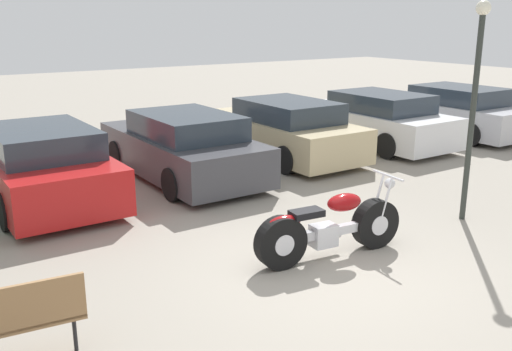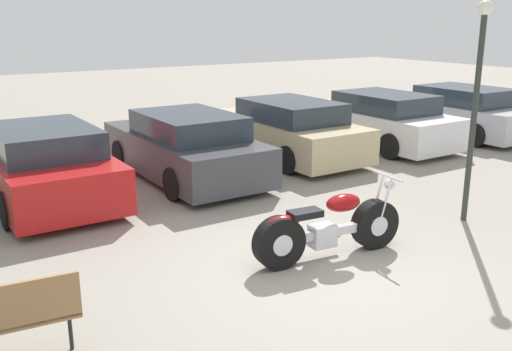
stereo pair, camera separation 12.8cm
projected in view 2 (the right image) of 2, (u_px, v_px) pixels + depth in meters
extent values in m
plane|color=gray|center=(328.00, 273.00, 7.26)|extent=(60.00, 60.00, 0.00)
cylinder|color=black|center=(375.00, 224.00, 7.99)|extent=(0.71, 0.27, 0.70)
cylinder|color=silver|center=(375.00, 224.00, 7.99)|extent=(0.30, 0.25, 0.28)
cylinder|color=black|center=(279.00, 243.00, 7.33)|extent=(0.71, 0.27, 0.70)
cylinder|color=silver|center=(279.00, 243.00, 7.33)|extent=(0.30, 0.25, 0.28)
cube|color=silver|center=(329.00, 232.00, 7.66)|extent=(1.18, 0.23, 0.12)
cube|color=silver|center=(322.00, 236.00, 7.62)|extent=(0.36, 0.27, 0.30)
ellipsoid|color=maroon|center=(343.00, 203.00, 7.65)|extent=(0.55, 0.34, 0.24)
cube|color=black|center=(305.00, 214.00, 7.40)|extent=(0.46, 0.29, 0.09)
ellipsoid|color=maroon|center=(283.00, 223.00, 7.28)|extent=(0.50, 0.25, 0.20)
cylinder|color=silver|center=(385.00, 202.00, 7.86)|extent=(0.22, 0.06, 0.69)
cylinder|color=silver|center=(377.00, 198.00, 8.02)|extent=(0.22, 0.06, 0.69)
cylinder|color=silver|center=(388.00, 176.00, 7.89)|extent=(0.10, 0.62, 0.03)
sphere|color=silver|center=(390.00, 184.00, 7.94)|extent=(0.15, 0.15, 0.15)
cylinder|color=silver|center=(303.00, 242.00, 7.67)|extent=(1.18, 0.20, 0.08)
cube|color=red|center=(43.00, 170.00, 10.20)|extent=(1.81, 4.37, 0.75)
cube|color=#28333D|center=(43.00, 140.00, 9.83)|extent=(1.59, 2.27, 0.45)
cylinder|color=black|center=(71.00, 160.00, 11.79)|extent=(0.20, 0.61, 0.61)
cylinder|color=black|center=(9.00, 210.00, 8.72)|extent=(0.20, 0.61, 0.61)
cylinder|color=black|center=(115.00, 192.00, 9.60)|extent=(0.20, 0.61, 0.61)
cube|color=#3D3D42|center=(184.00, 152.00, 11.57)|extent=(1.81, 4.37, 0.75)
cube|color=#28333D|center=(189.00, 125.00, 11.19)|extent=(1.59, 2.27, 0.45)
cylinder|color=black|center=(121.00, 154.00, 12.28)|extent=(0.20, 0.61, 0.61)
cylinder|color=black|center=(191.00, 145.00, 13.16)|extent=(0.20, 0.61, 0.61)
cylinder|color=black|center=(175.00, 184.00, 10.08)|extent=(0.20, 0.61, 0.61)
cylinder|color=black|center=(255.00, 171.00, 10.97)|extent=(0.20, 0.61, 0.61)
cube|color=#C6B284|center=(284.00, 135.00, 13.26)|extent=(1.81, 4.37, 0.75)
cube|color=#28333D|center=(291.00, 111.00, 12.89)|extent=(1.59, 2.27, 0.45)
cylinder|color=black|center=(224.00, 138.00, 13.97)|extent=(0.20, 0.61, 0.61)
cylinder|color=black|center=(280.00, 130.00, 14.85)|extent=(0.20, 0.61, 0.61)
cylinder|color=black|center=(289.00, 160.00, 11.78)|extent=(0.20, 0.61, 0.61)
cylinder|color=black|center=(350.00, 150.00, 12.66)|extent=(0.20, 0.61, 0.61)
cube|color=white|center=(377.00, 125.00, 14.52)|extent=(1.81, 4.37, 0.75)
cube|color=#28333D|center=(385.00, 102.00, 14.15)|extent=(1.59, 2.27, 0.45)
cylinder|color=black|center=(317.00, 128.00, 15.23)|extent=(0.20, 0.61, 0.61)
cylinder|color=black|center=(364.00, 122.00, 16.12)|extent=(0.20, 0.61, 0.61)
cylinder|color=black|center=(391.00, 146.00, 13.04)|extent=(0.20, 0.61, 0.61)
cylinder|color=black|center=(441.00, 138.00, 13.92)|extent=(0.20, 0.61, 0.61)
cube|color=#BCBCC1|center=(455.00, 116.00, 15.76)|extent=(1.81, 4.37, 0.75)
cube|color=#28333D|center=(465.00, 96.00, 15.39)|extent=(1.59, 2.27, 0.45)
cylinder|color=black|center=(396.00, 119.00, 16.47)|extent=(0.20, 0.61, 0.61)
cylinder|color=black|center=(436.00, 114.00, 17.36)|extent=(0.20, 0.61, 0.61)
cylinder|color=black|center=(477.00, 135.00, 14.28)|extent=(0.20, 0.61, 0.61)
cylinder|color=black|center=(70.00, 329.00, 5.54)|extent=(0.04, 0.04, 0.45)
cylinder|color=#2D332D|center=(473.00, 122.00, 8.76)|extent=(0.09, 0.09, 3.21)
sphere|color=white|center=(485.00, 8.00, 8.31)|extent=(0.22, 0.22, 0.22)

